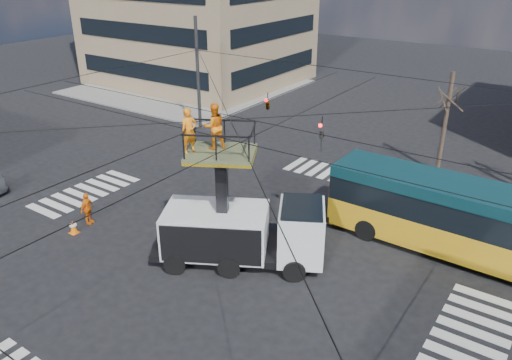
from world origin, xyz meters
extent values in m
plane|color=black|center=(0.00, 0.00, 0.00)|extent=(120.00, 120.00, 0.00)
cube|color=slate|center=(-21.00, 21.00, 0.06)|extent=(18.00, 18.00, 0.12)
cube|color=black|center=(-22.00, 16.00, 2.33)|extent=(15.30, 0.12, 1.50)
cube|color=black|center=(-13.00, 24.00, 2.33)|extent=(0.12, 13.60, 1.50)
cube|color=black|center=(-22.00, 16.00, 5.67)|extent=(15.30, 0.12, 1.50)
cube|color=black|center=(-13.00, 24.00, 5.67)|extent=(0.12, 13.60, 1.50)
cylinder|color=#2D2D30|center=(-12.00, 12.00, 4.00)|extent=(0.24, 0.24, 8.00)
cylinder|color=black|center=(0.00, 12.00, 5.70)|extent=(24.00, 0.03, 0.03)
cylinder|color=black|center=(-12.00, 0.00, 5.70)|extent=(0.03, 24.00, 0.03)
cylinder|color=black|center=(0.00, 0.00, 5.90)|extent=(24.02, 24.02, 0.03)
cylinder|color=black|center=(0.00, 0.00, 5.90)|extent=(24.02, 24.02, 0.03)
cylinder|color=black|center=(0.00, -1.20, 5.60)|extent=(24.00, 0.03, 0.03)
cylinder|color=black|center=(0.00, 1.20, 5.60)|extent=(24.00, 0.03, 0.03)
cylinder|color=black|center=(-1.20, 0.00, 5.50)|extent=(0.03, 24.00, 0.03)
cylinder|color=black|center=(1.20, 0.00, 5.50)|extent=(0.03, 24.00, 0.03)
imported|color=black|center=(2.50, 3.00, 5.10)|extent=(0.16, 0.20, 1.00)
imported|color=black|center=(-1.50, 5.00, 5.35)|extent=(0.26, 1.24, 0.50)
cylinder|color=#382B21|center=(5.00, 13.50, 3.00)|extent=(0.24, 0.24, 6.00)
cube|color=black|center=(0.77, -0.66, 0.55)|extent=(7.20, 5.27, 0.30)
cube|color=silver|center=(3.05, 0.58, 1.55)|extent=(2.73, 2.97, 2.20)
cube|color=black|center=(3.05, 0.58, 2.35)|extent=(2.50, 2.78, 0.80)
cube|color=silver|center=(-0.03, -1.09, 1.45)|extent=(4.88, 4.20, 1.80)
cylinder|color=black|center=(3.42, -0.53, 0.45)|extent=(0.96, 0.74, 0.90)
cylinder|color=black|center=(2.33, 1.49, 0.45)|extent=(0.96, 0.74, 0.90)
cylinder|color=black|center=(1.14, -1.77, 0.45)|extent=(0.96, 0.74, 0.90)
cylinder|color=black|center=(0.04, 0.26, 0.45)|extent=(0.96, 0.74, 0.90)
cylinder|color=black|center=(-0.80, -2.81, 0.45)|extent=(0.96, 0.74, 0.90)
cylinder|color=black|center=(-1.89, -0.79, 0.45)|extent=(0.96, 0.74, 0.90)
cube|color=black|center=(0.24, -0.95, 3.13)|extent=(0.61, 0.61, 3.47)
cube|color=#464E2F|center=(0.24, -0.95, 4.87)|extent=(3.29, 3.08, 0.12)
cube|color=yellow|center=(0.24, -0.95, 4.75)|extent=(3.29, 3.08, 0.12)
imported|color=orange|center=(-0.66, -1.68, 5.79)|extent=(0.62, 0.73, 1.71)
imported|color=orange|center=(-0.15, -0.82, 5.82)|extent=(1.05, 1.10, 1.79)
cube|color=gold|center=(9.05, 5.07, 0.95)|extent=(12.95, 2.89, 1.30)
cube|color=black|center=(9.05, 5.07, 2.15)|extent=(12.95, 2.84, 1.10)
cube|color=#0C2D35|center=(9.05, 5.07, 2.95)|extent=(12.95, 2.89, 0.50)
cube|color=gold|center=(2.71, 5.22, 1.60)|extent=(0.31, 2.48, 2.80)
cube|color=black|center=(2.66, 5.22, 0.45)|extent=(0.21, 2.60, 0.30)
cube|color=gold|center=(2.81, 5.21, 2.85)|extent=(0.14, 1.60, 0.35)
cylinder|color=black|center=(4.51, 4.00, 0.50)|extent=(1.01, 0.32, 1.00)
cylinder|color=black|center=(4.57, 6.35, 0.50)|extent=(1.01, 0.32, 1.00)
cone|color=orange|center=(-6.88, -3.12, 0.33)|extent=(0.36, 0.36, 0.65)
imported|color=orange|center=(-7.03, -2.13, 0.80)|extent=(0.64, 1.01, 1.59)
imported|color=#FFA110|center=(2.87, 1.06, 0.92)|extent=(0.90, 1.30, 1.83)
camera|label=1|loc=(11.42, -14.91, 11.81)|focal=35.00mm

